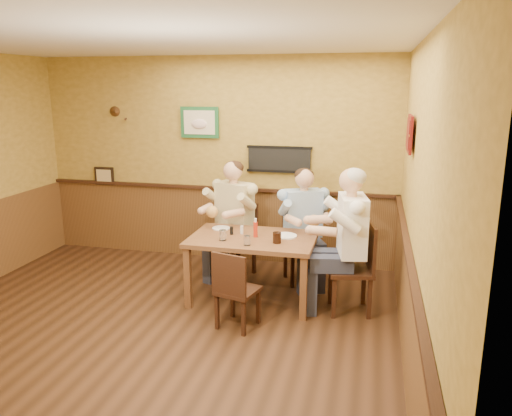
{
  "coord_description": "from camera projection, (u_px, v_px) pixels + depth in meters",
  "views": [
    {
      "loc": [
        2.14,
        -4.03,
        2.4
      ],
      "look_at": [
        0.9,
        1.13,
        1.1
      ],
      "focal_mm": 35.0,
      "sensor_mm": 36.0,
      "label": 1
    }
  ],
  "objects": [
    {
      "name": "diner_tan_shirt",
      "position": [
        235.0,
        225.0,
        6.37
      ],
      "size": [
        0.8,
        0.8,
        1.35
      ],
      "primitive_type": null,
      "rotation": [
        0.0,
        0.0,
        -0.36
      ],
      "color": "beige",
      "rests_on": "ground"
    },
    {
      "name": "chair_right_end",
      "position": [
        350.0,
        268.0,
        5.36
      ],
      "size": [
        0.54,
        0.54,
        0.99
      ],
      "primitive_type": null,
      "rotation": [
        0.0,
        0.0,
        -1.38
      ],
      "color": "#361E11",
      "rests_on": "ground"
    },
    {
      "name": "salt_shaker",
      "position": [
        242.0,
        230.0,
        5.72
      ],
      "size": [
        0.05,
        0.05,
        0.09
      ],
      "primitive_type": "cylinder",
      "rotation": [
        0.0,
        0.0,
        0.38
      ],
      "color": "silver",
      "rests_on": "dining_table"
    },
    {
      "name": "chair_back_right",
      "position": [
        302.0,
        247.0,
        6.21
      ],
      "size": [
        0.56,
        0.56,
        0.91
      ],
      "primitive_type": null,
      "rotation": [
        0.0,
        0.0,
        0.43
      ],
      "color": "#361E11",
      "rests_on": "ground"
    },
    {
      "name": "hot_sauce_bottle",
      "position": [
        256.0,
        229.0,
        5.58
      ],
      "size": [
        0.06,
        0.06,
        0.19
      ],
      "primitive_type": "cylinder",
      "rotation": [
        0.0,
        0.0,
        0.41
      ],
      "color": "#B22713",
      "rests_on": "dining_table"
    },
    {
      "name": "water_glass_mid",
      "position": [
        247.0,
        240.0,
        5.3
      ],
      "size": [
        0.09,
        0.09,
        0.11
      ],
      "primitive_type": "cylinder",
      "rotation": [
        0.0,
        0.0,
        -0.29
      ],
      "color": "silver",
      "rests_on": "dining_table"
    },
    {
      "name": "diner_blue_polo",
      "position": [
        303.0,
        232.0,
        6.16
      ],
      "size": [
        0.79,
        0.79,
        1.3
      ],
      "primitive_type": null,
      "rotation": [
        0.0,
        0.0,
        0.43
      ],
      "color": "#90B0D8",
      "rests_on": "ground"
    },
    {
      "name": "pepper_shaker",
      "position": [
        231.0,
        231.0,
        5.69
      ],
      "size": [
        0.04,
        0.04,
        0.09
      ],
      "primitive_type": "cylinder",
      "rotation": [
        0.0,
        0.0,
        0.03
      ],
      "color": "black",
      "rests_on": "dining_table"
    },
    {
      "name": "chair_near_side",
      "position": [
        238.0,
        288.0,
        5.04
      ],
      "size": [
        0.46,
        0.46,
        0.83
      ],
      "primitive_type": null,
      "rotation": [
        0.0,
        0.0,
        2.89
      ],
      "color": "#361E11",
      "rests_on": "ground"
    },
    {
      "name": "chair_back_left",
      "position": [
        235.0,
        240.0,
        6.42
      ],
      "size": [
        0.56,
        0.56,
        0.94
      ],
      "primitive_type": null,
      "rotation": [
        0.0,
        0.0,
        -0.36
      ],
      "color": "#361E11",
      "rests_on": "ground"
    },
    {
      "name": "cola_tumbler",
      "position": [
        277.0,
        238.0,
        5.38
      ],
      "size": [
        0.09,
        0.09,
        0.12
      ],
      "primitive_type": "cylinder",
      "rotation": [
        0.0,
        0.0,
        -0.04
      ],
      "color": "black",
      "rests_on": "dining_table"
    },
    {
      "name": "plate_far_right",
      "position": [
        285.0,
        236.0,
        5.62
      ],
      "size": [
        0.35,
        0.35,
        0.02
      ],
      "primitive_type": "cylinder",
      "rotation": [
        0.0,
        0.0,
        0.43
      ],
      "color": "white",
      "rests_on": "dining_table"
    },
    {
      "name": "plate_far_left",
      "position": [
        221.0,
        228.0,
        5.93
      ],
      "size": [
        0.25,
        0.25,
        0.01
      ],
      "primitive_type": "cylinder",
      "rotation": [
        0.0,
        0.0,
        -0.23
      ],
      "color": "silver",
      "rests_on": "dining_table"
    },
    {
      "name": "room",
      "position": [
        151.0,
        166.0,
        4.59
      ],
      "size": [
        5.02,
        5.03,
        2.81
      ],
      "color": "black",
      "rests_on": "ground"
    },
    {
      "name": "water_glass_left",
      "position": [
        223.0,
        235.0,
        5.47
      ],
      "size": [
        0.09,
        0.09,
        0.12
      ],
      "primitive_type": "cylinder",
      "rotation": [
        0.0,
        0.0,
        0.24
      ],
      "color": "white",
      "rests_on": "dining_table"
    },
    {
      "name": "dining_table",
      "position": [
        253.0,
        245.0,
        5.63
      ],
      "size": [
        1.4,
        0.9,
        0.75
      ],
      "color": "brown",
      "rests_on": "ground"
    },
    {
      "name": "diner_white_elder",
      "position": [
        351.0,
        249.0,
        5.31
      ],
      "size": [
        0.77,
        0.77,
        1.42
      ],
      "primitive_type": null,
      "rotation": [
        0.0,
        0.0,
        -1.38
      ],
      "color": "white",
      "rests_on": "ground"
    }
  ]
}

